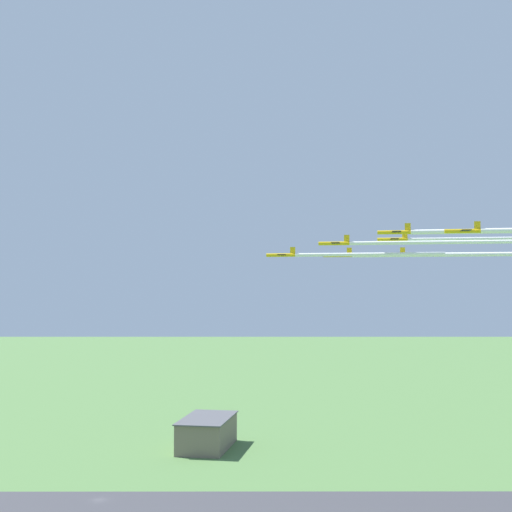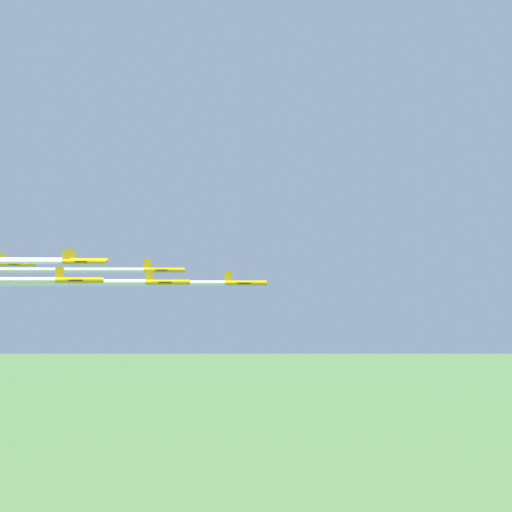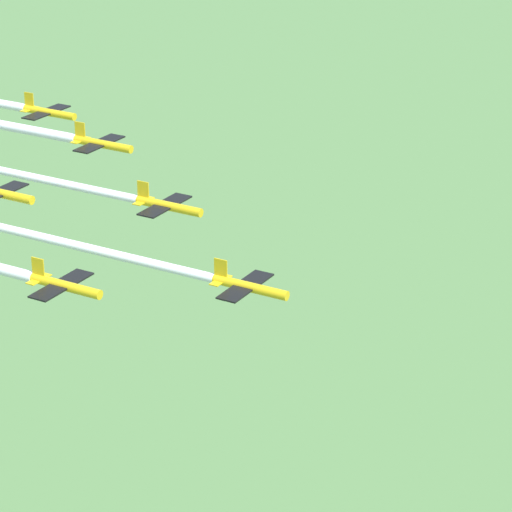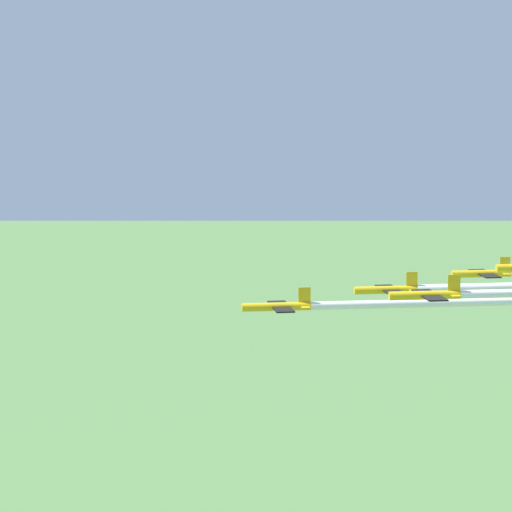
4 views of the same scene
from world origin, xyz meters
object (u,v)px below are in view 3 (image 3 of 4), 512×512
jet_0 (247,286)px  jet_2 (63,285)px  jet_6 (48,112)px  jet_3 (101,144)px  jet_4 (0,193)px  jet_1 (167,205)px

jet_0 → jet_2: 19.73m
jet_0 → jet_6: jet_6 is taller
jet_3 → jet_4: (-20.01, -0.01, -0.57)m
jet_4 → jet_6: jet_4 is taller
jet_1 → jet_3: size_ratio=1.00×
jet_2 → jet_3: size_ratio=1.00×
jet_0 → jet_4: (-0.01, 34.01, 4.46)m
jet_2 → jet_6: 52.68m
jet_4 → jet_6: 34.50m
jet_2 → jet_3: (30.01, 17.02, 4.80)m
jet_0 → jet_3: bearing=-120.5°
jet_0 → jet_6: (30.00, 51.03, 4.33)m
jet_0 → jet_2: bearing=-59.5°
jet_6 → jet_1: bearing=59.5°
jet_3 → jet_6: size_ratio=1.00×
jet_1 → jet_6: (20.00, 34.02, 1.53)m
jet_0 → jet_4: size_ratio=1.00×
jet_3 → jet_6: 19.74m
jet_1 → jet_4: 19.80m
jet_1 → jet_4: size_ratio=1.00×
jet_2 → jet_6: (40.01, 34.03, 4.10)m
jet_3 → jet_4: bearing=0.0°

